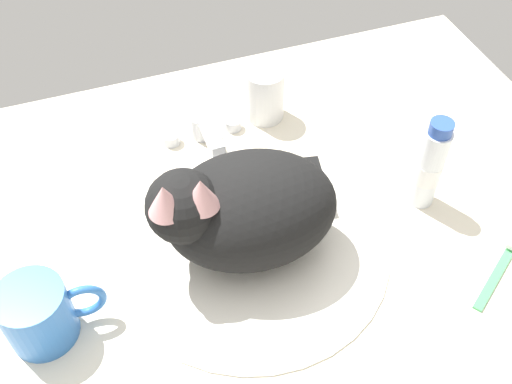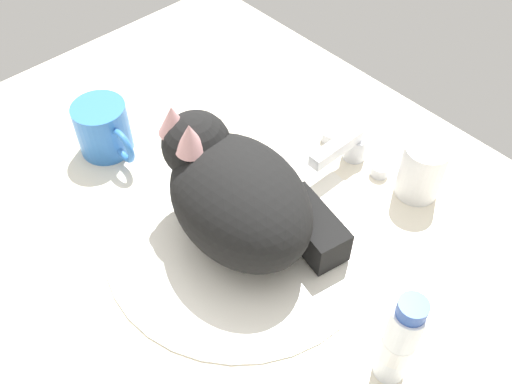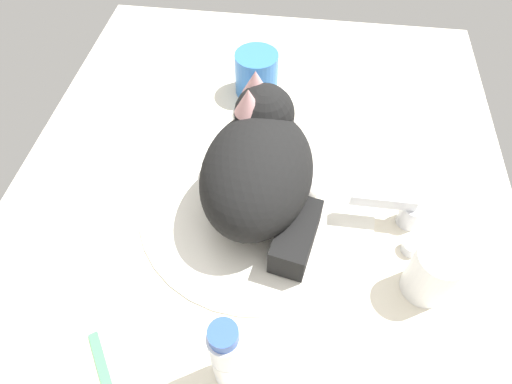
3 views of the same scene
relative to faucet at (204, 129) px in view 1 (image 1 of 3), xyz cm
name	(u,v)px [view 1 (image 1 of 3)]	position (x,y,z in cm)	size (l,w,h in cm)	color
ground_plane	(251,254)	(0.00, -22.08, -4.25)	(110.00, 82.50, 3.00)	silver
sink_basin	(251,246)	(0.00, -22.08, -2.43)	(37.36, 37.36, 0.64)	white
faucet	(204,129)	(0.00, 0.00, 0.00)	(13.04, 11.52, 6.07)	silver
cat	(242,208)	(-1.04, -21.76, 5.59)	(26.35, 19.44, 17.30)	black
coffee_mug	(40,314)	(-27.49, -25.80, 1.45)	(12.30, 8.25, 8.40)	#3372C6
rinse_cup	(265,94)	(11.00, 2.84, 1.66)	(6.34, 6.34, 8.84)	white
toothpaste_bottle	(431,168)	(25.96, -22.51, 4.20)	(3.80, 3.80, 14.86)	white
toothbrush	(500,268)	(29.60, -36.56, -2.22)	(11.58, 8.44, 1.60)	#4CB266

